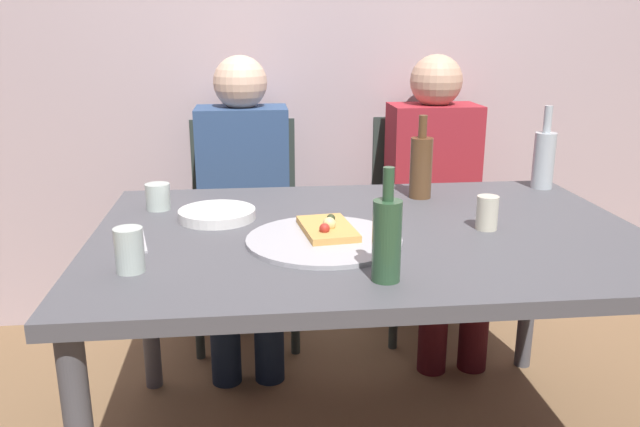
# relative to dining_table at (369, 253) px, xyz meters

# --- Properties ---
(back_wall) EXTENTS (6.00, 0.10, 2.60)m
(back_wall) POSITION_rel_dining_table_xyz_m (0.00, 1.08, 0.64)
(back_wall) COLOR #B29EA3
(back_wall) RESTS_ON ground_plane
(dining_table) EXTENTS (1.53, 1.04, 0.73)m
(dining_table) POSITION_rel_dining_table_xyz_m (0.00, 0.00, 0.00)
(dining_table) COLOR #4C4C51
(dining_table) RESTS_ON ground_plane
(pizza_tray) EXTENTS (0.41, 0.41, 0.01)m
(pizza_tray) POSITION_rel_dining_table_xyz_m (-0.14, -0.09, 0.07)
(pizza_tray) COLOR #ADADB2
(pizza_tray) RESTS_ON dining_table
(pizza_slice_last) EXTENTS (0.16, 0.23, 0.05)m
(pizza_slice_last) POSITION_rel_dining_table_xyz_m (-0.12, -0.05, 0.09)
(pizza_slice_last) COLOR tan
(pizza_slice_last) RESTS_ON pizza_tray
(wine_bottle) EXTENTS (0.07, 0.07, 0.26)m
(wine_bottle) POSITION_rel_dining_table_xyz_m (-0.03, -0.37, 0.17)
(wine_bottle) COLOR #2D5133
(wine_bottle) RESTS_ON dining_table
(beer_bottle) EXTENTS (0.07, 0.07, 0.29)m
(beer_bottle) POSITION_rel_dining_table_xyz_m (0.69, 0.41, 0.18)
(beer_bottle) COLOR #B2BCC1
(beer_bottle) RESTS_ON dining_table
(water_bottle) EXTENTS (0.07, 0.07, 0.27)m
(water_bottle) POSITION_rel_dining_table_xyz_m (0.23, 0.33, 0.18)
(water_bottle) COLOR brown
(water_bottle) RESTS_ON dining_table
(tumbler_near) EXTENTS (0.06, 0.06, 0.10)m
(tumbler_near) POSITION_rel_dining_table_xyz_m (0.33, -0.03, 0.12)
(tumbler_near) COLOR beige
(tumbler_near) RESTS_ON dining_table
(tumbler_far) EXTENTS (0.08, 0.08, 0.08)m
(tumbler_far) POSITION_rel_dining_table_xyz_m (-0.62, 0.28, 0.11)
(tumbler_far) COLOR #B7C6BC
(tumbler_far) RESTS_ON dining_table
(wine_glass) EXTENTS (0.07, 0.07, 0.11)m
(wine_glass) POSITION_rel_dining_table_xyz_m (-0.61, -0.25, 0.12)
(wine_glass) COLOR #B7C6BC
(wine_glass) RESTS_ON dining_table
(plate_stack) EXTENTS (0.23, 0.23, 0.03)m
(plate_stack) POSITION_rel_dining_table_xyz_m (-0.43, 0.15, 0.08)
(plate_stack) COLOR white
(plate_stack) RESTS_ON dining_table
(table_knife) EXTENTS (0.07, 0.22, 0.01)m
(table_knife) POSITION_rel_dining_table_xyz_m (-0.62, -0.03, 0.07)
(table_knife) COLOR #B7B7BC
(table_knife) RESTS_ON dining_table
(chair_left) EXTENTS (0.44, 0.44, 0.90)m
(chair_left) POSITION_rel_dining_table_xyz_m (-0.36, 0.92, -0.14)
(chair_left) COLOR #2D3833
(chair_left) RESTS_ON ground_plane
(chair_right) EXTENTS (0.44, 0.44, 0.90)m
(chair_right) POSITION_rel_dining_table_xyz_m (0.42, 0.92, -0.14)
(chair_right) COLOR #2D3833
(chair_right) RESTS_ON ground_plane
(guest_in_sweater) EXTENTS (0.36, 0.56, 1.17)m
(guest_in_sweater) POSITION_rel_dining_table_xyz_m (-0.36, 0.77, -0.02)
(guest_in_sweater) COLOR navy
(guest_in_sweater) RESTS_ON ground_plane
(guest_in_beanie) EXTENTS (0.36, 0.56, 1.17)m
(guest_in_beanie) POSITION_rel_dining_table_xyz_m (0.42, 0.77, -0.02)
(guest_in_beanie) COLOR maroon
(guest_in_beanie) RESTS_ON ground_plane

